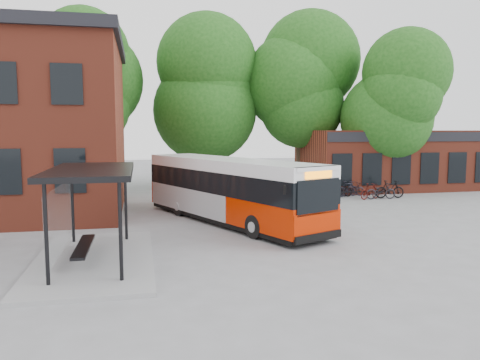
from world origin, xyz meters
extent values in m
plane|color=slate|center=(0.00, 0.00, 0.00)|extent=(100.00, 100.00, 0.00)
imported|color=black|center=(6.38, 9.17, 0.40)|extent=(1.54, 0.56, 0.81)
imported|color=black|center=(7.90, 10.40, 0.55)|extent=(1.89, 0.75, 1.11)
imported|color=black|center=(8.67, 10.42, 0.45)|extent=(1.81, 0.97, 0.90)
imported|color=#21202C|center=(9.21, 10.56, 0.49)|extent=(1.67, 1.00, 0.97)
imported|color=black|center=(9.57, 10.67, 0.42)|extent=(1.67, 0.76, 0.85)
imported|color=#3F0D0A|center=(10.01, 9.25, 0.47)|extent=(1.63, 0.96, 0.94)
imported|color=black|center=(10.63, 9.16, 0.47)|extent=(1.82, 0.69, 0.94)
imported|color=black|center=(11.34, 9.38, 0.53)|extent=(1.81, 0.60, 1.07)
camera|label=1|loc=(-3.06, -15.55, 4.00)|focal=35.00mm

